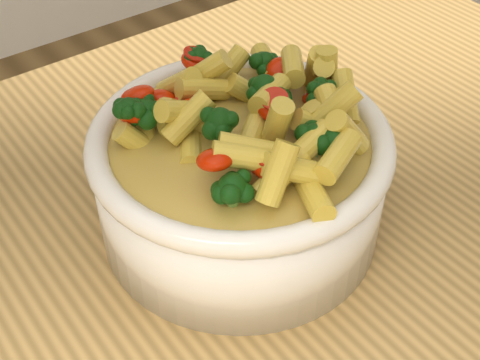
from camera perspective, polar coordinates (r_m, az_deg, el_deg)
serving_bowl at (r=0.57m, az=-0.00°, el=0.10°), size 0.25×0.25×0.11m
pasta_salad at (r=0.52m, az=-0.00°, el=5.57°), size 0.20×0.20×0.04m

